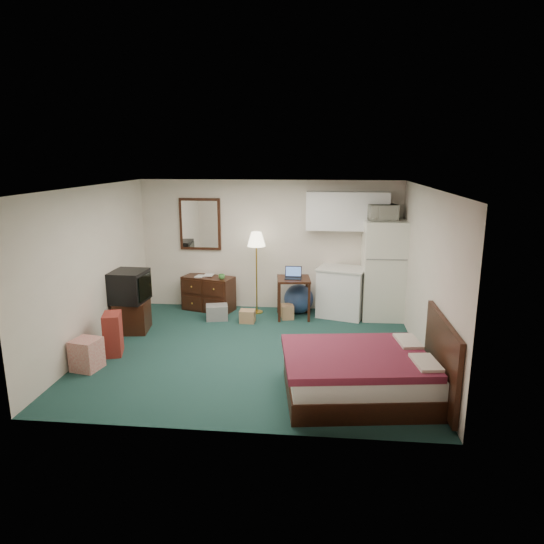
# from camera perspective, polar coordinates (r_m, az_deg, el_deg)

# --- Properties ---
(floor) EXTENTS (5.00, 4.50, 0.01)m
(floor) POSITION_cam_1_polar(r_m,az_deg,el_deg) (7.57, -2.07, -9.29)
(floor) COLOR #1B423F
(floor) RESTS_ON ground
(ceiling) EXTENTS (5.00, 4.50, 0.01)m
(ceiling) POSITION_cam_1_polar(r_m,az_deg,el_deg) (7.00, -2.25, 9.94)
(ceiling) COLOR beige
(ceiling) RESTS_ON walls
(walls) EXTENTS (5.01, 4.51, 2.50)m
(walls) POSITION_cam_1_polar(r_m,az_deg,el_deg) (7.18, -2.15, -0.06)
(walls) COLOR beige
(walls) RESTS_ON floor
(mirror) EXTENTS (0.80, 0.06, 1.00)m
(mirror) POSITION_cam_1_polar(r_m,az_deg,el_deg) (9.51, -8.45, 5.60)
(mirror) COLOR white
(mirror) RESTS_ON walls
(upper_cabinets) EXTENTS (1.50, 0.35, 0.70)m
(upper_cabinets) POSITION_cam_1_polar(r_m,az_deg,el_deg) (9.06, 8.84, 7.11)
(upper_cabinets) COLOR white
(upper_cabinets) RESTS_ON walls
(headboard) EXTENTS (0.06, 1.56, 1.00)m
(headboard) POSITION_cam_1_polar(r_m,az_deg,el_deg) (6.28, 19.30, -9.59)
(headboard) COLOR #391A0B
(headboard) RESTS_ON walls
(dresser) EXTENTS (1.06, 0.70, 0.67)m
(dresser) POSITION_cam_1_polar(r_m,az_deg,el_deg) (9.51, -7.46, -2.49)
(dresser) COLOR #391A0B
(dresser) RESTS_ON floor
(floor_lamp) EXTENTS (0.42, 0.42, 1.56)m
(floor_lamp) POSITION_cam_1_polar(r_m,az_deg,el_deg) (9.15, -1.83, -0.12)
(floor_lamp) COLOR gold
(floor_lamp) RESTS_ON floor
(desk) EXTENTS (0.66, 0.66, 0.75)m
(desk) POSITION_cam_1_polar(r_m,az_deg,el_deg) (8.99, 2.53, -3.04)
(desk) COLOR #391A0B
(desk) RESTS_ON floor
(exercise_ball) EXTENTS (0.59, 0.59, 0.56)m
(exercise_ball) POSITION_cam_1_polar(r_m,az_deg,el_deg) (9.27, 3.16, -3.16)
(exercise_ball) COLOR navy
(exercise_ball) RESTS_ON floor
(kitchen_counter) EXTENTS (0.96, 0.84, 0.90)m
(kitchen_counter) POSITION_cam_1_polar(r_m,az_deg,el_deg) (9.13, 8.19, -2.44)
(kitchen_counter) COLOR white
(kitchen_counter) RESTS_ON floor
(fridge) EXTENTS (0.76, 0.76, 1.81)m
(fridge) POSITION_cam_1_polar(r_m,az_deg,el_deg) (9.10, 12.94, 0.28)
(fridge) COLOR white
(fridge) RESTS_ON floor
(bed) EXTENTS (1.94, 1.61, 0.57)m
(bed) POSITION_cam_1_polar(r_m,az_deg,el_deg) (6.23, 10.13, -11.88)
(bed) COLOR #491122
(bed) RESTS_ON floor
(tv_stand) EXTENTS (0.60, 0.64, 0.53)m
(tv_stand) POSITION_cam_1_polar(r_m,az_deg,el_deg) (8.67, -16.10, -4.99)
(tv_stand) COLOR #391A0B
(tv_stand) RESTS_ON floor
(suitcase) EXTENTS (0.35, 0.45, 0.64)m
(suitcase) POSITION_cam_1_polar(r_m,az_deg,el_deg) (7.74, -18.21, -6.93)
(suitcase) COLOR maroon
(suitcase) RESTS_ON floor
(retail_box) EXTENTS (0.42, 0.42, 0.44)m
(retail_box) POSITION_cam_1_polar(r_m,az_deg,el_deg) (7.37, -20.97, -9.03)
(retail_box) COLOR beige
(retail_box) RESTS_ON floor
(file_bin) EXTENTS (0.45, 0.37, 0.27)m
(file_bin) POSITION_cam_1_polar(r_m,az_deg,el_deg) (8.99, -6.50, -4.72)
(file_bin) COLOR gray
(file_bin) RESTS_ON floor
(cardboard_box_a) EXTENTS (0.27, 0.23, 0.23)m
(cardboard_box_a) POSITION_cam_1_polar(r_m,az_deg,el_deg) (8.80, -2.91, -5.21)
(cardboard_box_a) COLOR #886241
(cardboard_box_a) RESTS_ON floor
(cardboard_box_b) EXTENTS (0.26, 0.30, 0.26)m
(cardboard_box_b) POSITION_cam_1_polar(r_m,az_deg,el_deg) (8.99, 1.81, -4.68)
(cardboard_box_b) COLOR #886241
(cardboard_box_b) RESTS_ON floor
(laptop) EXTENTS (0.31, 0.25, 0.21)m
(laptop) POSITION_cam_1_polar(r_m,az_deg,el_deg) (8.81, 2.50, -0.15)
(laptop) COLOR black
(laptop) RESTS_ON desk
(crt_tv) EXTENTS (0.60, 0.64, 0.53)m
(crt_tv) POSITION_cam_1_polar(r_m,az_deg,el_deg) (8.52, -16.48, -1.61)
(crt_tv) COLOR black
(crt_tv) RESTS_ON tv_stand
(microwave) EXTENTS (0.56, 0.39, 0.34)m
(microwave) POSITION_cam_1_polar(r_m,az_deg,el_deg) (8.93, 12.84, 7.06)
(microwave) COLOR white
(microwave) RESTS_ON fridge
(book_a) EXTENTS (0.16, 0.04, 0.22)m
(book_a) POSITION_cam_1_polar(r_m,az_deg,el_deg) (9.44, -8.95, 0.13)
(book_a) COLOR #886241
(book_a) RESTS_ON dresser
(book_b) EXTENTS (0.19, 0.03, 0.25)m
(book_b) POSITION_cam_1_polar(r_m,az_deg,el_deg) (9.49, -8.02, 0.31)
(book_b) COLOR #886241
(book_b) RESTS_ON dresser
(mug) EXTENTS (0.13, 0.10, 0.12)m
(mug) POSITION_cam_1_polar(r_m,az_deg,el_deg) (9.19, -5.95, -0.47)
(mug) COLOR #479040
(mug) RESTS_ON dresser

